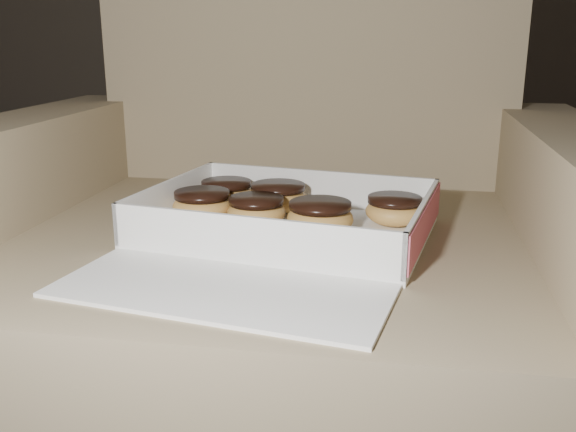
# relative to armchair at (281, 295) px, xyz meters

# --- Properties ---
(armchair) EXTENTS (0.97, 0.82, 1.01)m
(armchair) POSITION_rel_armchair_xyz_m (0.00, 0.00, 0.00)
(armchair) COLOR #867A55
(armchair) RESTS_ON floor
(bakery_box) EXTENTS (0.45, 0.51, 0.07)m
(bakery_box) POSITION_rel_armchair_xyz_m (0.02, -0.13, 0.15)
(bakery_box) COLOR white
(bakery_box) RESTS_ON armchair
(donut_a) EXTENTS (0.09, 0.09, 0.04)m
(donut_a) POSITION_rel_armchair_xyz_m (-0.11, -0.06, 0.17)
(donut_a) COLOR #E19F4E
(donut_a) RESTS_ON bakery_box
(donut_b) EXTENTS (0.09, 0.09, 0.04)m
(donut_b) POSITION_rel_armchair_xyz_m (-0.09, 0.02, 0.17)
(donut_b) COLOR #E19F4E
(donut_b) RESTS_ON bakery_box
(donut_c) EXTENTS (0.09, 0.09, 0.04)m
(donut_c) POSITION_rel_armchair_xyz_m (-0.02, -0.08, 0.17)
(donut_c) COLOR #E19F4E
(donut_c) RESTS_ON bakery_box
(donut_d) EXTENTS (0.09, 0.09, 0.05)m
(donut_d) POSITION_rel_armchair_xyz_m (-0.00, 0.00, 0.17)
(donut_d) COLOR #E19F4E
(donut_d) RESTS_ON bakery_box
(donut_e) EXTENTS (0.09, 0.09, 0.05)m
(donut_e) POSITION_rel_armchair_xyz_m (0.08, -0.10, 0.17)
(donut_e) COLOR #E19F4E
(donut_e) RESTS_ON bakery_box
(donut_f) EXTENTS (0.08, 0.08, 0.04)m
(donut_f) POSITION_rel_armchair_xyz_m (0.18, -0.04, 0.16)
(donut_f) COLOR #E19F4E
(donut_f) RESTS_ON bakery_box
(crumb_a) EXTENTS (0.01, 0.01, 0.00)m
(crumb_a) POSITION_rel_armchair_xyz_m (0.10, -0.22, 0.14)
(crumb_a) COLOR black
(crumb_a) RESTS_ON bakery_box
(crumb_b) EXTENTS (0.01, 0.01, 0.00)m
(crumb_b) POSITION_rel_armchair_xyz_m (-0.06, -0.13, 0.14)
(crumb_b) COLOR black
(crumb_b) RESTS_ON bakery_box
(crumb_c) EXTENTS (0.01, 0.01, 0.00)m
(crumb_c) POSITION_rel_armchair_xyz_m (0.10, -0.13, 0.14)
(crumb_c) COLOR black
(crumb_c) RESTS_ON bakery_box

